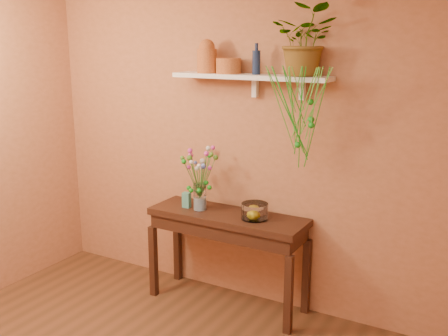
% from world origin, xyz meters
% --- Properties ---
extents(room, '(4.04, 4.04, 2.70)m').
position_xyz_m(room, '(0.00, 0.00, 1.35)').
color(room, '#57321D').
rests_on(room, ground).
extents(sideboard, '(1.33, 0.43, 0.81)m').
position_xyz_m(sideboard, '(-0.09, 1.77, 0.69)').
color(sideboard, '#33170F').
rests_on(sideboard, ground).
extents(wall_shelf, '(1.30, 0.24, 0.19)m').
position_xyz_m(wall_shelf, '(0.06, 1.87, 1.92)').
color(wall_shelf, white).
rests_on(wall_shelf, room).
extents(terracotta_jug, '(0.19, 0.19, 0.27)m').
position_xyz_m(terracotta_jug, '(-0.32, 1.84, 2.07)').
color(terracotta_jug, '#BE6532').
rests_on(terracotta_jug, wall_shelf).
extents(terracotta_pot, '(0.22, 0.22, 0.12)m').
position_xyz_m(terracotta_pot, '(-0.14, 1.86, 2.00)').
color(terracotta_pot, '#BE6532').
rests_on(terracotta_pot, wall_shelf).
extents(blue_bottle, '(0.07, 0.07, 0.24)m').
position_xyz_m(blue_bottle, '(0.10, 1.87, 2.03)').
color(blue_bottle, '#152344').
rests_on(blue_bottle, wall_shelf).
extents(spider_plant, '(0.50, 0.45, 0.52)m').
position_xyz_m(spider_plant, '(0.49, 1.89, 2.20)').
color(spider_plant, '#188219').
rests_on(spider_plant, wall_shelf).
extents(plant_fronds, '(0.50, 0.33, 0.76)m').
position_xyz_m(plant_fronds, '(0.55, 1.73, 1.69)').
color(plant_fronds, '#188219').
rests_on(plant_fronds, wall_shelf).
extents(glass_vase, '(0.11, 0.11, 0.22)m').
position_xyz_m(glass_vase, '(-0.34, 1.74, 0.90)').
color(glass_vase, white).
rests_on(glass_vase, sideboard).
extents(bouquet, '(0.34, 0.39, 0.44)m').
position_xyz_m(bouquet, '(-0.34, 1.74, 1.18)').
color(bouquet, '#386B28').
rests_on(bouquet, glass_vase).
extents(glass_bowl, '(0.21, 0.21, 0.13)m').
position_xyz_m(glass_bowl, '(0.16, 1.76, 0.87)').
color(glass_bowl, white).
rests_on(glass_bowl, sideboard).
extents(lemon, '(0.08, 0.08, 0.08)m').
position_xyz_m(lemon, '(0.16, 1.74, 0.85)').
color(lemon, yellow).
rests_on(lemon, glass_bowl).
extents(carton, '(0.07, 0.05, 0.13)m').
position_xyz_m(carton, '(-0.47, 1.74, 0.87)').
color(carton, teal).
rests_on(carton, sideboard).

